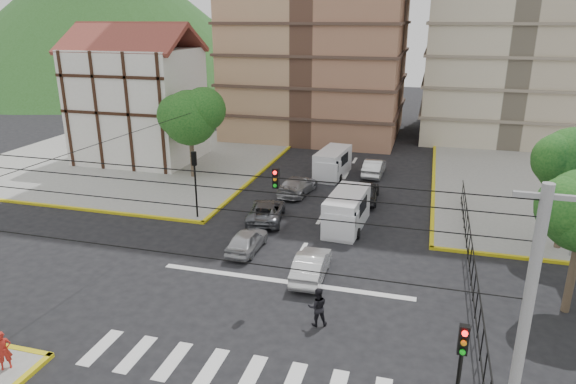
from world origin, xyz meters
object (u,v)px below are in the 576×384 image
(traffic_light_nw, at_px, (195,174))
(van_left_lane, at_px, (332,164))
(car_white_front_right, at_px, (311,265))
(car_silver_front_left, at_px, (247,240))
(van_right_lane, at_px, (346,213))
(traffic_light_se, at_px, (460,369))
(pedestrian_crosswalk, at_px, (318,307))
(pedestrian_sw_corner, at_px, (4,350))

(traffic_light_nw, relative_size, van_left_lane, 0.86)
(traffic_light_nw, bearing_deg, car_white_front_right, -32.68)
(car_silver_front_left, bearing_deg, van_right_lane, -135.17)
(traffic_light_se, xyz_separation_m, van_right_lane, (-5.93, 16.52, -2.01))
(van_left_lane, height_order, car_silver_front_left, van_left_lane)
(car_white_front_right, height_order, pedestrian_crosswalk, pedestrian_crosswalk)
(traffic_light_nw, distance_m, van_left_lane, 13.55)
(van_right_lane, bearing_deg, car_white_front_right, -91.30)
(van_right_lane, bearing_deg, car_silver_front_left, -132.39)
(van_left_lane, bearing_deg, pedestrian_sw_corner, -98.14)
(car_silver_front_left, distance_m, car_white_front_right, 4.72)
(pedestrian_sw_corner, bearing_deg, traffic_light_nw, 44.98)
(van_left_lane, height_order, car_white_front_right, van_left_lane)
(van_left_lane, bearing_deg, car_silver_front_left, -91.05)
(traffic_light_nw, xyz_separation_m, pedestrian_sw_corner, (-0.28, -16.00, -2.19))
(van_right_lane, xyz_separation_m, car_silver_front_left, (-4.87, -4.61, -0.46))
(van_left_lane, xyz_separation_m, car_silver_front_left, (-1.92, -15.28, -0.45))
(traffic_light_nw, relative_size, pedestrian_crosswalk, 2.51)
(traffic_light_se, distance_m, traffic_light_nw, 22.06)
(traffic_light_nw, bearing_deg, car_silver_front_left, -37.56)
(traffic_light_se, relative_size, van_left_lane, 0.86)
(van_right_lane, bearing_deg, pedestrian_sw_corner, -116.30)
(pedestrian_sw_corner, bearing_deg, car_silver_front_left, 23.54)
(car_white_front_right, bearing_deg, van_left_lane, -83.93)
(van_right_lane, relative_size, van_left_lane, 1.00)
(traffic_light_nw, distance_m, car_silver_front_left, 6.55)
(van_left_lane, relative_size, car_white_front_right, 1.24)
(car_silver_front_left, xyz_separation_m, car_white_front_right, (4.23, -2.10, 0.05))
(traffic_light_nw, relative_size, van_right_lane, 0.85)
(traffic_light_se, bearing_deg, van_right_lane, 109.75)
(traffic_light_nw, height_order, car_white_front_right, traffic_light_nw)
(traffic_light_nw, height_order, pedestrian_crosswalk, traffic_light_nw)
(van_left_lane, xyz_separation_m, pedestrian_sw_corner, (-7.00, -27.59, -0.17))
(traffic_light_nw, distance_m, van_right_lane, 9.92)
(car_white_front_right, relative_size, pedestrian_crosswalk, 2.38)
(traffic_light_nw, xyz_separation_m, van_right_lane, (9.67, 0.92, -2.01))
(traffic_light_se, xyz_separation_m, car_silver_front_left, (-10.80, 11.91, -2.47))
(traffic_light_se, bearing_deg, traffic_light_nw, 135.00)
(car_silver_front_left, bearing_deg, pedestrian_sw_corner, 68.94)
(traffic_light_se, xyz_separation_m, van_left_lane, (-8.88, 27.19, -2.03))
(car_silver_front_left, bearing_deg, pedestrian_crosswalk, 132.77)
(traffic_light_nw, bearing_deg, pedestrian_sw_corner, -91.00)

